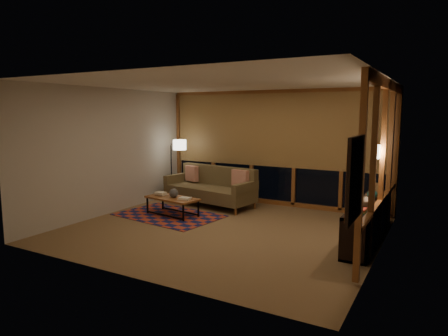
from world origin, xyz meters
The scene contains 21 objects.
floor centered at (0.00, 0.00, 0.00)m, with size 5.50×5.00×0.01m, color brown.
ceiling centered at (0.00, 0.00, 2.70)m, with size 5.50×5.00×0.01m, color white.
walls centered at (0.00, 0.00, 1.35)m, with size 5.51×5.01×2.70m.
window_wall_back centered at (0.00, 2.43, 1.35)m, with size 5.30×0.16×2.60m, color #96552C, non-canonical shape.
window_wall_right centered at (2.68, 0.60, 1.35)m, with size 0.16×3.70×2.60m, color #96552C, non-canonical shape.
wall_art centered at (2.71, -1.85, 1.45)m, with size 0.06×0.74×0.94m, color red, non-canonical shape.
wall_sconce centered at (2.62, 0.45, 1.55)m, with size 0.12×0.18×0.22m, color #ECE3C4, non-canonical shape.
sofa centered at (-1.24, 1.59, 0.45)m, with size 2.18×0.88×0.89m, color brown, non-canonical shape.
pillow_left centered at (-1.93, 1.89, 0.64)m, with size 0.38×0.13×0.38m, color #B92B0F, non-canonical shape.
pillow_right centered at (-0.47, 1.68, 0.66)m, with size 0.42×0.14×0.42m, color #B92B0F, non-canonical shape.
area_rug centered at (-1.50, 0.35, 0.01)m, with size 2.14×1.42×0.01m, color #B43D24.
coffee_table centered at (-1.44, 0.40, 0.20)m, with size 1.17×0.54×0.39m, color #96552C, non-canonical shape.
book_stack_a centered at (-1.80, 0.47, 0.43)m, with size 0.26×0.20×0.08m, color beige, non-canonical shape.
book_stack_b centered at (-1.07, 0.36, 0.42)m, with size 0.24×0.19×0.05m, color beige, non-canonical shape.
ceramic_pot centered at (-1.41, 0.41, 0.49)m, with size 0.19×0.19×0.19m, color black.
floor_lamp centered at (-2.58, 1.91, 0.76)m, with size 0.51×0.33×1.52m, color black, non-canonical shape.
bookshelf centered at (2.49, 0.73, 0.33)m, with size 0.40×2.64×0.66m, color black, non-canonical shape.
basket centered at (2.47, 1.57, 0.75)m, with size 0.24×0.24×0.18m, color olive.
teal_bowl centered at (2.49, 0.99, 0.75)m, with size 0.17×0.17×0.17m, color #1B6967.
vase centered at (2.49, 0.33, 0.76)m, with size 0.20×0.20×0.21m, color #BDA690.
shelf_book_stack centered at (2.49, -0.14, 0.70)m, with size 0.19×0.27×0.08m, color beige, non-canonical shape.
Camera 1 is at (3.56, -6.31, 2.16)m, focal length 32.00 mm.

